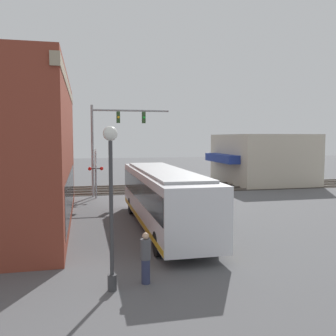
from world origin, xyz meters
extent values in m
plane|color=#565659|center=(0.00, 0.00, 0.00)|extent=(120.00, 120.00, 0.00)
cube|color=gray|center=(-4.40, 7.65, 7.40)|extent=(15.73, 0.36, 0.50)
cube|color=black|center=(-4.40, 7.55, 1.70)|extent=(13.04, 0.12, 2.20)
cube|color=beige|center=(10.06, -11.40, 2.50)|extent=(9.87, 7.80, 5.01)
cube|color=navy|center=(10.06, -6.95, 2.60)|extent=(6.91, 1.20, 0.80)
cube|color=silver|center=(-7.07, 2.80, 1.69)|extent=(12.46, 2.55, 2.52)
cube|color=black|center=(-7.07, 2.80, 2.06)|extent=(12.21, 2.59, 1.06)
cube|color=gold|center=(-7.07, 2.80, 0.59)|extent=(12.21, 2.58, 0.24)
cube|color=#A5A8AA|center=(-7.07, 2.80, 3.01)|extent=(10.59, 2.17, 0.12)
cylinder|color=black|center=(-3.04, 2.80, 0.50)|extent=(1.00, 2.57, 1.00)
cylinder|color=black|center=(-11.50, 2.80, 0.50)|extent=(1.00, 2.57, 1.00)
cylinder|color=gray|center=(4.39, 6.06, 3.62)|extent=(0.20, 0.20, 7.25)
cylinder|color=gray|center=(4.39, 2.98, 6.85)|extent=(0.16, 6.16, 0.16)
cube|color=#284723|center=(4.39, 4.01, 6.30)|extent=(0.30, 0.27, 0.90)
sphere|color=yellow|center=(4.22, 4.01, 6.30)|extent=(0.20, 0.20, 0.20)
cube|color=#284723|center=(4.39, 1.95, 6.30)|extent=(0.30, 0.27, 0.90)
sphere|color=green|center=(4.22, 1.95, 6.30)|extent=(0.20, 0.20, 0.20)
cylinder|color=gray|center=(3.55, 5.86, 1.80)|extent=(0.14, 0.14, 3.60)
cube|color=white|center=(3.55, 5.86, 3.10)|extent=(1.41, 0.06, 1.41)
cube|color=white|center=(3.55, 5.86, 3.10)|extent=(1.41, 0.06, 1.41)
cylinder|color=#38383A|center=(3.55, 5.86, 2.30)|extent=(0.08, 0.90, 0.08)
sphere|color=red|center=(3.50, 5.41, 2.30)|extent=(0.28, 0.28, 0.28)
sphere|color=red|center=(3.50, 6.31, 2.30)|extent=(0.28, 0.28, 0.28)
cylinder|color=#38383A|center=(-14.44, 5.97, 0.25)|extent=(0.28, 0.28, 0.50)
cylinder|color=#38383A|center=(-14.44, 5.97, 2.30)|extent=(0.12, 0.12, 4.60)
sphere|color=white|center=(-14.44, 5.97, 4.82)|extent=(0.44, 0.44, 0.44)
cube|color=#332D28|center=(6.00, 0.00, 0.01)|extent=(2.60, 60.00, 0.03)
cube|color=#6B6056|center=(5.28, 0.00, 0.07)|extent=(0.07, 60.00, 0.15)
cube|color=#6B6056|center=(6.72, 0.00, 0.07)|extent=(0.07, 60.00, 0.15)
cube|color=#332D28|center=(9.20, 0.00, 0.01)|extent=(2.60, 60.00, 0.03)
cube|color=#6B6056|center=(8.48, 0.00, 0.07)|extent=(0.07, 60.00, 0.15)
cube|color=#6B6056|center=(9.92, 0.00, 0.07)|extent=(0.07, 60.00, 0.15)
cube|color=slate|center=(10.94, -2.60, 0.50)|extent=(4.56, 1.80, 0.49)
cube|color=black|center=(10.71, -2.60, 1.05)|extent=(2.51, 1.62, 0.61)
cylinder|color=black|center=(12.35, -2.60, 0.32)|extent=(0.64, 1.82, 0.64)
cylinder|color=black|center=(9.53, -2.60, 0.32)|extent=(0.64, 1.82, 0.64)
cylinder|color=#2D3351|center=(-14.13, 4.87, 0.40)|extent=(0.28, 0.28, 0.80)
cylinder|color=#4C4C51|center=(-14.13, 4.87, 1.13)|extent=(0.34, 0.34, 0.66)
sphere|color=tan|center=(-14.13, 4.87, 1.57)|extent=(0.22, 0.22, 0.22)
camera|label=1|loc=(-25.73, 6.76, 4.71)|focal=40.00mm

